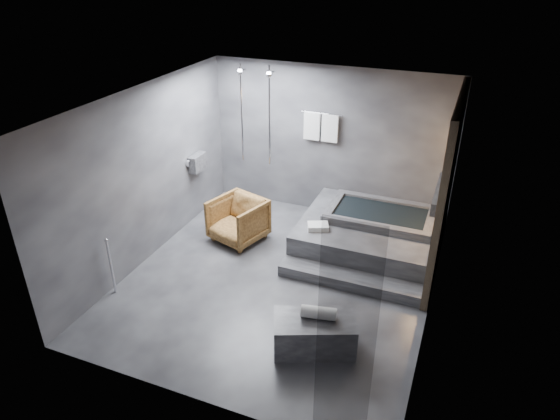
% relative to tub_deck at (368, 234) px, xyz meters
% --- Properties ---
extents(room, '(5.00, 5.04, 2.82)m').
position_rel_tub_deck_xyz_m(room, '(-0.65, -1.21, 1.48)').
color(room, '#29292C').
rests_on(room, ground).
extents(tub_deck, '(2.20, 2.00, 0.50)m').
position_rel_tub_deck_xyz_m(tub_deck, '(0.00, 0.00, 0.00)').
color(tub_deck, '#2E2E30').
rests_on(tub_deck, ground).
extents(tub_step, '(2.20, 0.36, 0.18)m').
position_rel_tub_deck_xyz_m(tub_step, '(0.00, -1.18, -0.16)').
color(tub_step, '#2E2E30').
rests_on(tub_step, ground).
extents(concrete_bench, '(1.16, 0.91, 0.46)m').
position_rel_tub_deck_xyz_m(concrete_bench, '(-0.07, -2.66, -0.02)').
color(concrete_bench, '#2D2D30').
rests_on(concrete_bench, ground).
extents(driftwood_chair, '(1.04, 1.05, 0.77)m').
position_rel_tub_deck_xyz_m(driftwood_chair, '(-2.16, -0.59, 0.13)').
color(driftwood_chair, '#4C2E13').
rests_on(driftwood_chair, ground).
extents(rolled_towel, '(0.47, 0.24, 0.16)m').
position_rel_tub_deck_xyz_m(rolled_towel, '(-0.04, -2.61, 0.29)').
color(rolled_towel, silver).
rests_on(rolled_towel, concrete_bench).
extents(deck_towel, '(0.40, 0.35, 0.09)m').
position_rel_tub_deck_xyz_m(deck_towel, '(-0.72, -0.55, 0.29)').
color(deck_towel, silver).
rests_on(deck_towel, tub_deck).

